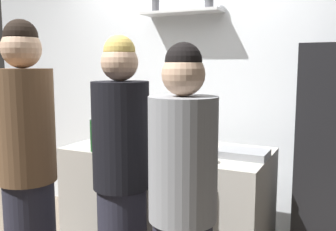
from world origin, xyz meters
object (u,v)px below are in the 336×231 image
object	(u,v)px
baking_pan	(243,153)
person_grey_hoodie	(183,212)
wine_bottle_pale_glass	(169,141)
wine_bottle_green_glass	(95,134)
wine_bottle_dark_glass	(180,134)
person_brown_jacket	(28,172)
wine_bottle_amber_glass	(168,134)
person_blonde	(122,180)
utensil_holder	(161,134)
water_bottle_plastic	(119,131)

from	to	relation	value
baking_pan	person_grey_hoodie	world-z (taller)	person_grey_hoodie
wine_bottle_pale_glass	wine_bottle_green_glass	distance (m)	0.56
wine_bottle_dark_glass	person_brown_jacket	xyz separation A→B (m)	(-0.56, -0.97, -0.11)
wine_bottle_amber_glass	person_brown_jacket	distance (m)	1.02
person_blonde	person_brown_jacket	world-z (taller)	person_brown_jacket
person_brown_jacket	utensil_holder	bearing A→B (deg)	-44.00
person_brown_jacket	wine_bottle_amber_glass	bearing A→B (deg)	-57.29
wine_bottle_green_glass	person_brown_jacket	bearing A→B (deg)	-95.25
wine_bottle_dark_glass	water_bottle_plastic	bearing A→B (deg)	-166.48
person_blonde	person_grey_hoodie	bearing A→B (deg)	70.59
wine_bottle_green_glass	wine_bottle_dark_glass	size ratio (longest dim) A/B	1.15
water_bottle_plastic	person_blonde	xyz separation A→B (m)	(0.41, -0.61, -0.17)
wine_bottle_pale_glass	person_grey_hoodie	xyz separation A→B (m)	(0.39, -0.66, -0.20)
baking_pan	person_brown_jacket	world-z (taller)	person_brown_jacket
wine_bottle_pale_glass	utensil_holder	bearing A→B (deg)	123.68
person_blonde	person_brown_jacket	xyz separation A→B (m)	(-0.50, -0.25, 0.05)
utensil_holder	wine_bottle_green_glass	bearing A→B (deg)	-117.74
wine_bottle_dark_glass	person_brown_jacket	world-z (taller)	person_brown_jacket
wine_bottle_amber_glass	person_brown_jacket	size ratio (longest dim) A/B	0.17
baking_pan	water_bottle_plastic	bearing A→B (deg)	-177.69
wine_bottle_pale_glass	person_grey_hoodie	distance (m)	0.79
water_bottle_plastic	wine_bottle_pale_glass	bearing A→B (deg)	-17.11
wine_bottle_green_glass	person_blonde	bearing A→B (deg)	-37.73
baking_pan	person_blonde	xyz separation A→B (m)	(-0.57, -0.64, -0.08)
baking_pan	utensil_holder	bearing A→B (deg)	163.74
wine_bottle_amber_glass	person_grey_hoodie	distance (m)	0.99
wine_bottle_amber_glass	water_bottle_plastic	distance (m)	0.41
wine_bottle_pale_glass	baking_pan	bearing A→B (deg)	22.82
wine_bottle_dark_glass	baking_pan	bearing A→B (deg)	-8.41
utensil_holder	wine_bottle_pale_glass	xyz separation A→B (m)	(0.27, -0.41, 0.04)
wine_bottle_pale_glass	wine_bottle_green_glass	xyz separation A→B (m)	(-0.55, -0.10, 0.03)
wine_bottle_pale_glass	wine_bottle_dark_glass	xyz separation A→B (m)	(-0.04, 0.27, 0.00)
wine_bottle_green_glass	person_brown_jacket	size ratio (longest dim) A/B	0.19
wine_bottle_green_glass	person_brown_jacket	xyz separation A→B (m)	(-0.05, -0.60, -0.14)
utensil_holder	wine_bottle_dark_glass	distance (m)	0.28
utensil_holder	water_bottle_plastic	world-z (taller)	water_bottle_plastic
utensil_holder	wine_bottle_amber_glass	distance (m)	0.30
person_blonde	utensil_holder	bearing A→B (deg)	-165.27
wine_bottle_dark_glass	water_bottle_plastic	world-z (taller)	wine_bottle_dark_glass
wine_bottle_dark_glass	person_grey_hoodie	xyz separation A→B (m)	(0.43, -0.93, -0.20)
utensil_holder	wine_bottle_pale_glass	bearing A→B (deg)	-56.32
wine_bottle_amber_glass	utensil_holder	bearing A→B (deg)	126.97
water_bottle_plastic	person_grey_hoodie	xyz separation A→B (m)	(0.90, -0.81, -0.21)
water_bottle_plastic	baking_pan	bearing A→B (deg)	2.31
wine_bottle_green_glass	wine_bottle_dark_glass	bearing A→B (deg)	36.34
utensil_holder	person_blonde	distance (m)	0.89
wine_bottle_green_glass	utensil_holder	bearing A→B (deg)	62.26
wine_bottle_amber_glass	baking_pan	bearing A→B (deg)	1.62
water_bottle_plastic	person_brown_jacket	world-z (taller)	person_brown_jacket
wine_bottle_pale_glass	water_bottle_plastic	size ratio (longest dim) A/B	1.08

